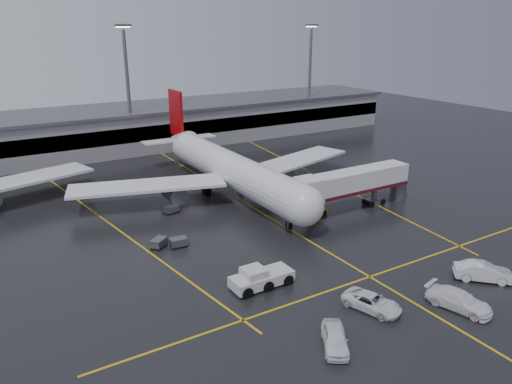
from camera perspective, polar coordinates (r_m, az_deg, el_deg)
ground at (r=69.60m, az=0.55°, el=-2.38°), size 220.00×220.00×0.00m
apron_line_centre at (r=69.59m, az=0.55°, el=-2.37°), size 0.25×90.00×0.02m
apron_line_stop at (r=53.89m, az=13.14°, el=-9.61°), size 60.00×0.25×0.02m
apron_line_left at (r=71.25m, az=-17.68°, el=-2.79°), size 9.99×69.35×0.02m
apron_line_right at (r=87.17m, az=7.17°, el=1.93°), size 7.57×69.64×0.02m
terminal at (r=110.54m, az=-12.75°, el=7.55°), size 122.00×19.00×8.60m
light_mast_mid at (r=101.94m, az=-14.76°, el=12.25°), size 3.00×1.20×25.45m
light_mast_right at (r=122.65m, az=6.31°, el=13.79°), size 3.00×1.20×25.45m
main_airliner at (r=76.22m, az=-3.28°, el=2.85°), size 48.80×45.60×14.10m
jet_bridge at (r=70.62m, az=11.38°, el=0.94°), size 19.90×3.40×6.05m
pushback_tractor at (r=50.31m, az=0.48°, el=-10.06°), size 6.55×2.84×2.33m
belt_loader at (r=68.72m, az=6.91°, el=-2.31°), size 3.80×2.27×2.26m
service_van_a at (r=47.96m, az=13.39°, el=-12.42°), size 4.20×6.10×1.55m
service_van_b at (r=50.54m, az=22.61°, el=-11.59°), size 3.95×6.53×1.77m
service_van_c at (r=56.67m, az=25.03°, el=-8.45°), size 5.57×5.51×1.92m
service_van_d at (r=42.52m, az=9.20°, el=-16.50°), size 4.31×5.21×1.68m
baggage_cart_a at (r=59.63m, az=-9.04°, el=-5.77°), size 2.09×1.44×1.12m
baggage_cart_b at (r=59.90m, az=-11.28°, el=-5.79°), size 2.38×2.24×1.12m
baggage_cart_c at (r=70.18m, az=-9.86°, el=-1.94°), size 2.21×1.66×1.12m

